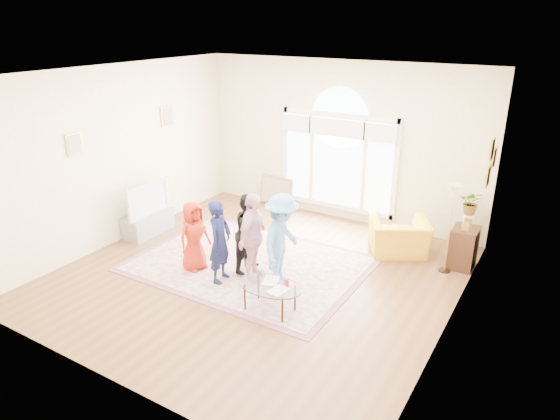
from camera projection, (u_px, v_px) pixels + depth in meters
The scene contains 18 objects.
ground at pixel (258, 275), 8.17m from camera, with size 6.00×6.00×0.00m, color brown.
room_shell at pixel (336, 145), 9.86m from camera, with size 6.00×6.00×6.00m.
area_rug at pixel (249, 264), 8.50m from camera, with size 3.60×2.60×0.02m, color beige.
rug_border at pixel (249, 264), 8.51m from camera, with size 3.80×2.80×0.01m, color #834B5C.
tv_console at pixel (148, 223), 9.66m from camera, with size 0.45×1.00×0.42m, color gray.
television at pixel (146, 198), 9.47m from camera, with size 0.17×1.08×0.62m.
coffee_table at pixel (270, 286), 7.03m from camera, with size 0.98×0.63×0.54m.
armchair at pixel (399, 237), 8.80m from camera, with size 0.99×0.86×0.64m, color gold.
side_cabinet at pixel (463, 248), 8.32m from camera, with size 0.40×0.50×0.70m, color black.
floor_lamp at pixel (454, 198), 7.83m from camera, with size 0.29×0.29×1.51m.
plant_pedestal at pixel (467, 232), 8.91m from camera, with size 0.20×0.20×0.70m, color white.
potted_plant at pixel (472, 203), 8.70m from camera, with size 0.39×0.34×0.43m, color #33722D.
leaning_picture at pixel (277, 205), 11.17m from camera, with size 0.80×0.05×0.62m, color tan.
child_red at pixel (194, 236), 8.14m from camera, with size 0.57×0.37×1.17m, color #B32713.
child_navy at pixel (220, 242), 7.74m from camera, with size 0.49×0.32×1.34m, color #12163C.
child_black at pixel (250, 233), 8.07m from camera, with size 0.64×0.50×1.32m, color black.
child_pink at pixel (253, 237), 7.77m from camera, with size 0.84×0.35×1.44m, color #EFA9BF.
child_blue at pixel (282, 240), 7.61m from camera, with size 0.96×0.55×1.48m, color #578FC3.
Camera 1 is at (4.05, -6.00, 3.96)m, focal length 32.00 mm.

